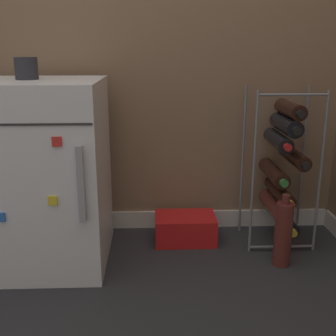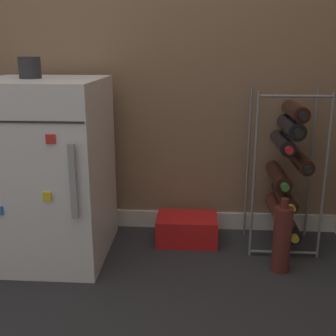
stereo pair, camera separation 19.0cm
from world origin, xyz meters
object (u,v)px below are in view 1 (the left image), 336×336
Objects in this scene: fridge_top_cup at (26,68)px; loose_bottle_floor at (283,234)px; mini_fridge at (45,174)px; soda_box at (185,228)px; wine_rack at (282,169)px.

fridge_top_cup is 0.28× the size of loose_bottle_floor.
soda_box is at bearing 13.72° from mini_fridge.
mini_fridge is 0.45m from fridge_top_cup.
mini_fridge reaches higher than soda_box.
soda_box is at bearing 11.74° from fridge_top_cup.
loose_bottle_floor reaches higher than soda_box.
fridge_top_cup is (-0.04, 0.01, 0.44)m from mini_fridge.
fridge_top_cup is at bearing 173.88° from loose_bottle_floor.
wine_rack reaches higher than loose_bottle_floor.
loose_bottle_floor is at bearing -101.87° from wine_rack.
mini_fridge is 0.72m from soda_box.
wine_rack is 1.22m from fridge_top_cup.
mini_fridge is 2.44× the size of loose_bottle_floor.
mini_fridge is at bearing -166.28° from soda_box.
soda_box is (-0.46, 0.01, -0.30)m from wine_rack.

